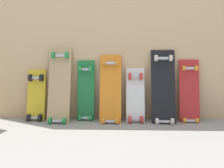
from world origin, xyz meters
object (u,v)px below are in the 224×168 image
(skateboard_green, at_px, (86,93))
(skateboard_white, at_px, (135,98))
(skateboard_red, at_px, (189,94))
(skateboard_yellow, at_px, (36,98))
(skateboard_black, at_px, (163,90))
(skateboard_orange, at_px, (110,92))
(skateboard_natural, at_px, (59,88))

(skateboard_green, xyz_separation_m, skateboard_white, (0.50, -0.04, -0.04))
(skateboard_white, distance_m, skateboard_red, 0.53)
(skateboard_yellow, height_order, skateboard_black, skateboard_black)
(skateboard_orange, xyz_separation_m, skateboard_black, (0.52, 0.00, 0.03))
(skateboard_yellow, relative_size, skateboard_natural, 0.71)
(skateboard_orange, bearing_deg, skateboard_red, 2.59)
(skateboard_green, distance_m, skateboard_orange, 0.26)
(skateboard_natural, xyz_separation_m, skateboard_red, (1.28, 0.05, -0.06))
(skateboard_red, bearing_deg, skateboard_yellow, -179.98)
(skateboard_natural, distance_m, skateboard_red, 1.28)
(skateboard_red, bearing_deg, skateboard_black, -172.31)
(skateboard_natural, relative_size, skateboard_green, 1.20)
(skateboard_orange, bearing_deg, skateboard_natural, -178.64)
(skateboard_natural, xyz_separation_m, skateboard_orange, (0.50, 0.01, -0.04))
(skateboard_yellow, xyz_separation_m, skateboard_natural, (0.25, -0.05, 0.11))
(skateboard_yellow, height_order, skateboard_white, skateboard_white)
(skateboard_black, distance_m, skateboard_red, 0.27)
(skateboard_red, bearing_deg, skateboard_natural, -177.89)
(skateboard_natural, xyz_separation_m, skateboard_green, (0.25, 0.07, -0.06))
(skateboard_white, bearing_deg, skateboard_black, -3.31)
(skateboard_white, xyz_separation_m, skateboard_red, (0.53, 0.02, 0.04))
(skateboard_green, distance_m, skateboard_red, 1.03)
(skateboard_green, height_order, skateboard_white, skateboard_green)
(skateboard_natural, relative_size, skateboard_orange, 1.10)
(skateboard_yellow, bearing_deg, skateboard_white, -1.09)
(skateboard_black, bearing_deg, skateboard_white, 176.69)
(skateboard_yellow, relative_size, skateboard_red, 0.84)
(skateboard_green, bearing_deg, skateboard_white, -4.87)
(skateboard_green, xyz_separation_m, skateboard_red, (1.03, -0.02, 0.00))
(skateboard_orange, xyz_separation_m, skateboard_red, (0.78, 0.04, -0.02))
(skateboard_orange, bearing_deg, skateboard_yellow, 177.36)
(skateboard_natural, bearing_deg, skateboard_black, 0.67)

